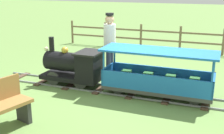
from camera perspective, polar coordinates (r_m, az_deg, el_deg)
ground_plane at (r=6.38m, az=2.81°, el=-5.05°), size 60.00×60.00×0.00m
track at (r=6.44m, az=0.94°, el=-4.66°), size 0.73×6.05×0.04m
locomotive at (r=6.71m, az=-7.36°, el=0.25°), size 0.69×1.44×1.07m
passenger_car at (r=6.07m, az=8.95°, el=-2.12°), size 0.79×2.35×0.97m
conductor_person at (r=7.19m, az=-0.46°, el=5.33°), size 0.30×0.30×1.62m
fence_section at (r=10.45m, az=9.46°, el=5.88°), size 0.08×7.13×0.90m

